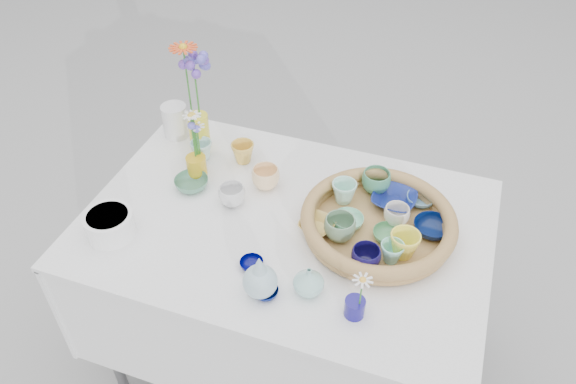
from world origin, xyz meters
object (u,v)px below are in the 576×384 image
(bud_vase_seafoam, at_px, (309,281))
(tall_vase_yellow, at_px, (199,132))
(wicker_tray, at_px, (378,223))
(display_table, at_px, (286,356))

(bud_vase_seafoam, height_order, tall_vase_yellow, tall_vase_yellow)
(bud_vase_seafoam, bearing_deg, wicker_tray, 66.38)
(display_table, height_order, bud_vase_seafoam, bud_vase_seafoam)
(display_table, bearing_deg, bud_vase_seafoam, -57.63)
(bud_vase_seafoam, relative_size, tall_vase_yellow, 0.65)
(display_table, relative_size, bud_vase_seafoam, 14.09)
(display_table, relative_size, tall_vase_yellow, 9.12)
(wicker_tray, distance_m, bud_vase_seafoam, 0.32)
(display_table, xyz_separation_m, tall_vase_yellow, (-0.42, 0.26, 0.83))
(display_table, relative_size, wicker_tray, 2.66)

